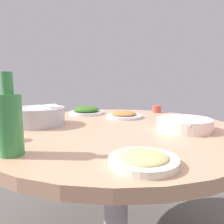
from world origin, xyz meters
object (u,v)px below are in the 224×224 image
(dish_greens, at_px, (86,111))
(green_bottle, at_px, (10,122))
(rice_bowl, at_px, (39,116))
(tea_cup_side, at_px, (2,132))
(dish_noodles, at_px, (143,159))
(tea_cup_near, at_px, (157,109))
(round_dining_table, at_px, (116,145))
(dish_tofu_braise, at_px, (124,115))
(soup_bowl, at_px, (184,124))

(dish_greens, bearing_deg, green_bottle, -98.01)
(rice_bowl, height_order, tea_cup_side, rice_bowl)
(dish_noodles, height_order, tea_cup_side, tea_cup_side)
(dish_noodles, bearing_deg, rice_bowl, 133.25)
(dish_noodles, xyz_separation_m, tea_cup_near, (0.22, 1.02, 0.01))
(green_bottle, bearing_deg, tea_cup_near, 55.76)
(rice_bowl, xyz_separation_m, tea_cup_near, (0.73, 0.48, -0.02))
(green_bottle, distance_m, tea_cup_side, 0.22)
(dish_noodles, relative_size, dish_greens, 0.84)
(round_dining_table, height_order, tea_cup_near, tea_cup_near)
(dish_greens, distance_m, green_bottle, 0.88)
(round_dining_table, xyz_separation_m, dish_tofu_braise, (0.05, 0.28, 0.12))
(soup_bowl, height_order, tea_cup_near, soup_bowl)
(round_dining_table, height_order, soup_bowl, soup_bowl)
(soup_bowl, distance_m, tea_cup_side, 0.83)
(rice_bowl, height_order, dish_noodles, rice_bowl)
(round_dining_table, distance_m, tea_cup_side, 0.56)
(round_dining_table, height_order, rice_bowl, rice_bowl)
(rice_bowl, xyz_separation_m, dish_tofu_braise, (0.47, 0.25, -0.03))
(soup_bowl, bearing_deg, tea_cup_near, 93.59)
(tea_cup_near, bearing_deg, dish_greens, -170.70)
(dish_tofu_braise, bearing_deg, green_bottle, -118.54)
(soup_bowl, xyz_separation_m, tea_cup_side, (-0.80, -0.21, 0.01))
(tea_cup_side, bearing_deg, dish_tofu_braise, 47.04)
(soup_bowl, height_order, dish_noodles, soup_bowl)
(dish_greens, distance_m, tea_cup_side, 0.74)
(green_bottle, bearing_deg, rice_bowl, 99.70)
(round_dining_table, distance_m, dish_greens, 0.49)
(dish_noodles, distance_m, green_bottle, 0.45)
(rice_bowl, height_order, dish_greens, rice_bowl)
(dish_greens, bearing_deg, tea_cup_side, -109.36)
(dish_greens, bearing_deg, soup_bowl, -40.93)
(round_dining_table, relative_size, rice_bowl, 4.72)
(dish_greens, xyz_separation_m, tea_cup_near, (0.52, 0.09, 0.00))
(round_dining_table, xyz_separation_m, rice_bowl, (-0.42, 0.03, 0.15))
(tea_cup_near, bearing_deg, dish_tofu_braise, -138.10)
(green_bottle, bearing_deg, round_dining_table, 52.16)
(soup_bowl, distance_m, dish_greens, 0.74)
(dish_greens, height_order, green_bottle, green_bottle)
(green_bottle, bearing_deg, dish_tofu_braise, 61.46)
(green_bottle, relative_size, tea_cup_near, 4.27)
(dish_noodles, xyz_separation_m, green_bottle, (-0.43, 0.07, 0.10))
(dish_noodles, relative_size, tea_cup_near, 3.24)
(dish_noodles, distance_m, tea_cup_near, 1.04)
(dish_noodles, relative_size, green_bottle, 0.76)
(rice_bowl, relative_size, soup_bowl, 0.94)
(round_dining_table, height_order, dish_greens, dish_greens)
(rice_bowl, relative_size, tea_cup_near, 4.32)
(tea_cup_near, bearing_deg, soup_bowl, -86.41)
(soup_bowl, height_order, dish_tofu_braise, soup_bowl)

